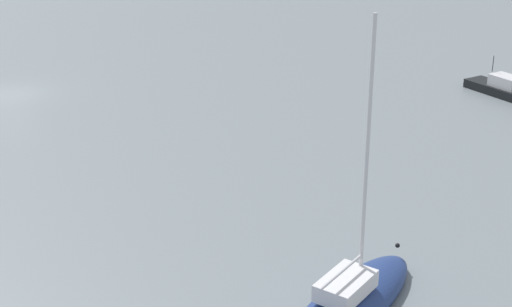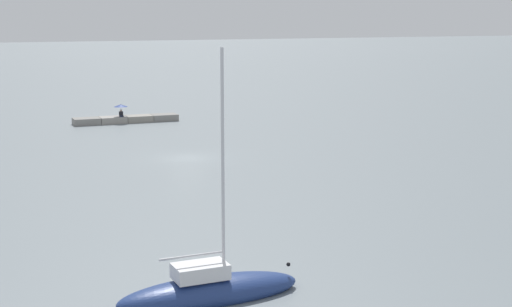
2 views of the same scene
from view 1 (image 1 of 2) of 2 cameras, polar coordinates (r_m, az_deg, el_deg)
The scene contains 3 objects.
ground_plane at distance 50.62m, azimuth -17.76°, elevation 4.18°, with size 500.00×500.00×0.00m, color slate.
sailboat_navy_far at distance 26.08m, azimuth 7.01°, elevation -11.00°, with size 7.65×2.41×10.34m.
motorboat_black_near at distance 50.23m, azimuth 18.33°, elevation 4.35°, with size 3.31×5.39×2.90m.
Camera 1 is at (27.28, 40.12, 14.43)m, focal length 53.68 mm.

